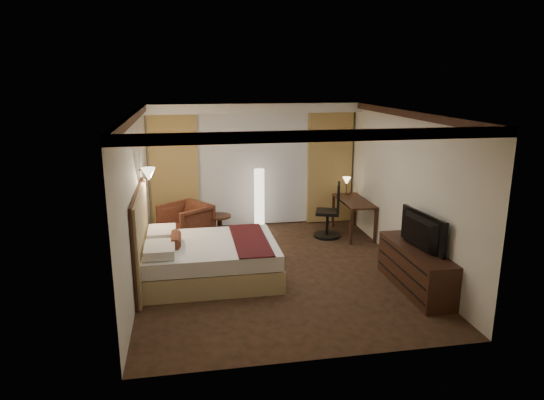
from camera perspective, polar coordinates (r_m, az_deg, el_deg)
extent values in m
cube|color=black|center=(8.44, 0.49, -8.26)|extent=(4.50, 5.50, 0.01)
cube|color=white|center=(7.80, 0.53, 10.36)|extent=(4.50, 5.50, 0.01)
cube|color=#EEE5CE|center=(10.67, -2.24, 4.15)|extent=(4.50, 0.02, 2.70)
cube|color=#EEE5CE|center=(7.92, -15.70, -0.03)|extent=(0.02, 5.50, 2.70)
cube|color=#EEE5CE|center=(8.70, 15.23, 1.28)|extent=(0.02, 5.50, 2.70)
cube|color=white|center=(10.27, -2.11, 10.78)|extent=(4.50, 0.50, 0.20)
cube|color=silver|center=(10.61, -2.17, 3.54)|extent=(2.48, 0.04, 2.45)
cube|color=tan|center=(10.45, -11.40, 3.10)|extent=(1.00, 0.14, 2.45)
cube|color=tan|center=(10.91, 6.76, 3.76)|extent=(1.00, 0.14, 2.45)
imported|color=#471E15|center=(9.82, -10.12, -2.48)|extent=(1.14, 1.15, 0.87)
imported|color=black|center=(7.71, 16.67, -3.21)|extent=(0.77, 1.17, 0.14)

